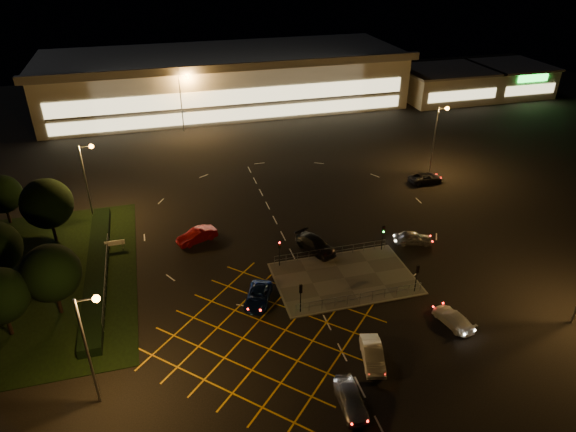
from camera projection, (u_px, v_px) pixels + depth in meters
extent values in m
plane|color=black|center=(320.00, 271.00, 54.95)|extent=(180.00, 180.00, 0.00)
cube|color=#4C4944|center=(344.00, 278.00, 53.70)|extent=(14.00, 9.00, 0.12)
cube|color=black|center=(48.00, 280.00, 53.52)|extent=(18.00, 30.00, 0.08)
cube|color=black|center=(97.00, 269.00, 54.45)|extent=(2.00, 26.00, 1.00)
cube|color=beige|center=(225.00, 81.00, 104.67)|extent=(70.00, 25.00, 10.00)
cube|color=slate|center=(223.00, 54.00, 102.13)|extent=(72.00, 26.50, 0.60)
cube|color=#FFEAA5|center=(236.00, 98.00, 94.11)|extent=(66.00, 0.20, 3.00)
cube|color=#FFEAA5|center=(237.00, 114.00, 95.68)|extent=(66.00, 0.20, 2.20)
cube|color=beige|center=(445.00, 85.00, 109.52)|extent=(18.00, 14.00, 6.00)
cube|color=slate|center=(447.00, 70.00, 107.98)|extent=(18.80, 14.80, 0.40)
cube|color=#FFEAA5|center=(463.00, 95.00, 103.78)|extent=(15.30, 0.20, 2.00)
cube|color=beige|center=(510.00, 79.00, 113.21)|extent=(14.00, 14.00, 6.00)
cube|color=slate|center=(513.00, 65.00, 111.67)|extent=(14.80, 14.80, 0.40)
cube|color=#FFEAA5|center=(530.00, 90.00, 107.47)|extent=(11.90, 0.20, 2.00)
cube|color=#19E533|center=(533.00, 78.00, 106.21)|extent=(7.00, 0.30, 1.40)
cylinder|color=slate|center=(88.00, 354.00, 37.34)|extent=(0.20, 0.20, 10.00)
cylinder|color=slate|center=(85.00, 300.00, 35.15)|extent=(1.40, 0.12, 0.12)
sphere|color=orange|center=(96.00, 299.00, 35.34)|extent=(0.56, 0.56, 0.56)
cylinder|color=slate|center=(86.00, 184.00, 62.12)|extent=(0.20, 0.20, 10.00)
cylinder|color=slate|center=(85.00, 147.00, 59.93)|extent=(1.40, 0.12, 0.12)
sphere|color=orange|center=(91.00, 146.00, 60.12)|extent=(0.56, 0.56, 0.56)
cylinder|color=slate|center=(434.00, 141.00, 74.86)|extent=(0.20, 0.20, 10.00)
cylinder|color=slate|center=(443.00, 108.00, 72.68)|extent=(1.40, 0.12, 0.12)
sphere|color=orange|center=(447.00, 108.00, 72.86)|extent=(0.56, 0.56, 0.56)
cylinder|color=slate|center=(181.00, 104.00, 90.59)|extent=(0.20, 0.20, 10.00)
cylinder|color=slate|center=(183.00, 77.00, 88.40)|extent=(1.40, 0.12, 0.12)
sphere|color=orange|center=(187.00, 77.00, 88.59)|extent=(0.56, 0.56, 0.56)
cylinder|color=slate|center=(385.00, 85.00, 101.49)|extent=(0.20, 0.20, 10.00)
cylinder|color=slate|center=(390.00, 60.00, 99.30)|extent=(1.40, 0.12, 0.12)
sphere|color=orange|center=(394.00, 60.00, 99.49)|extent=(0.56, 0.56, 0.56)
cylinder|color=black|center=(301.00, 299.00, 48.19)|extent=(0.10, 0.10, 3.00)
cube|color=black|center=(301.00, 289.00, 47.60)|extent=(0.28, 0.18, 0.90)
sphere|color=#19FF33|center=(300.00, 288.00, 47.71)|extent=(0.16, 0.16, 0.16)
cylinder|color=black|center=(416.00, 279.00, 50.95)|extent=(0.10, 0.10, 3.00)
cube|color=black|center=(418.00, 269.00, 50.37)|extent=(0.28, 0.18, 0.90)
sphere|color=#19FF33|center=(417.00, 268.00, 50.47)|extent=(0.16, 0.16, 0.16)
cylinder|color=black|center=(279.00, 254.00, 54.92)|extent=(0.10, 0.10, 3.00)
cube|color=black|center=(279.00, 244.00, 54.33)|extent=(0.28, 0.18, 0.90)
sphere|color=#FF0C0C|center=(280.00, 245.00, 54.22)|extent=(0.16, 0.16, 0.16)
cylinder|color=black|center=(382.00, 238.00, 57.68)|extent=(0.10, 0.10, 3.00)
cube|color=black|center=(383.00, 229.00, 57.10)|extent=(0.28, 0.18, 0.90)
sphere|color=#19FF33|center=(384.00, 230.00, 56.99)|extent=(0.16, 0.16, 0.16)
cylinder|color=black|center=(9.00, 324.00, 45.74)|extent=(0.36, 0.36, 2.52)
cylinder|color=black|center=(2.00, 275.00, 51.96)|extent=(0.36, 0.36, 2.70)
cylinder|color=black|center=(54.00, 230.00, 59.57)|extent=(0.36, 0.36, 2.88)
sphere|color=black|center=(47.00, 203.00, 57.85)|extent=(5.76, 5.76, 5.76)
cylinder|color=black|center=(8.00, 215.00, 63.37)|extent=(0.36, 0.36, 2.34)
sphere|color=black|center=(2.00, 194.00, 61.97)|extent=(4.68, 4.68, 4.68)
cylinder|color=black|center=(59.00, 302.00, 48.30)|extent=(0.36, 0.36, 2.70)
sphere|color=black|center=(51.00, 273.00, 46.68)|extent=(5.40, 5.40, 5.40)
imported|color=#999A9F|center=(351.00, 399.00, 38.98)|extent=(2.14, 4.71, 1.57)
imported|color=white|center=(373.00, 355.00, 43.11)|extent=(2.65, 4.83, 1.51)
imported|color=#0C1C4B|center=(258.00, 296.00, 50.11)|extent=(3.94, 5.34, 1.35)
imported|color=black|center=(316.00, 245.00, 58.07)|extent=(4.21, 5.90, 1.59)
imported|color=#A5A7AC|center=(413.00, 238.00, 59.41)|extent=(4.70, 3.00, 1.49)
imported|color=maroon|center=(197.00, 236.00, 59.77)|extent=(5.04, 3.31, 1.57)
imported|color=black|center=(426.00, 178.00, 73.84)|extent=(5.04, 2.49, 1.37)
imported|color=silver|center=(453.00, 318.00, 47.27)|extent=(2.62, 4.72, 1.29)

